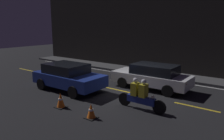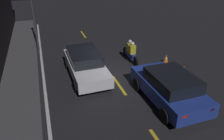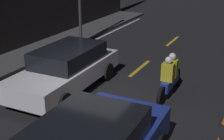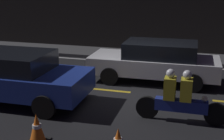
% 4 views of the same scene
% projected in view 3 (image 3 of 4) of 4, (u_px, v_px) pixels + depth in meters
% --- Properties ---
extents(ground_plane, '(56.00, 56.00, 0.00)m').
position_uv_depth(ground_plane, '(96.00, 105.00, 9.31)').
color(ground_plane, black).
extents(lane_dash_c, '(2.00, 0.14, 0.01)m').
position_uv_depth(lane_dash_c, '(78.00, 120.00, 8.47)').
color(lane_dash_c, gold).
rests_on(lane_dash_c, ground).
extents(lane_dash_d, '(2.00, 0.14, 0.01)m').
position_uv_depth(lane_dash_d, '(140.00, 68.00, 12.23)').
color(lane_dash_d, gold).
rests_on(lane_dash_d, ground).
extents(lane_dash_e, '(2.00, 0.14, 0.01)m').
position_uv_depth(lane_dash_e, '(173.00, 41.00, 15.99)').
color(lane_dash_e, gold).
rests_on(lane_dash_e, ground).
extents(lane_solid_kerb, '(25.20, 0.14, 0.01)m').
position_uv_depth(lane_solid_kerb, '(4.00, 83.00, 10.86)').
color(lane_solid_kerb, silver).
rests_on(lane_solid_kerb, ground).
extents(sedan_white, '(4.47, 1.92, 1.42)m').
position_uv_depth(sedan_white, '(67.00, 68.00, 10.11)').
color(sedan_white, silver).
rests_on(sedan_white, ground).
extents(motorcycle, '(2.28, 0.36, 1.37)m').
position_uv_depth(motorcycle, '(170.00, 77.00, 9.70)').
color(motorcycle, black).
rests_on(motorcycle, ground).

